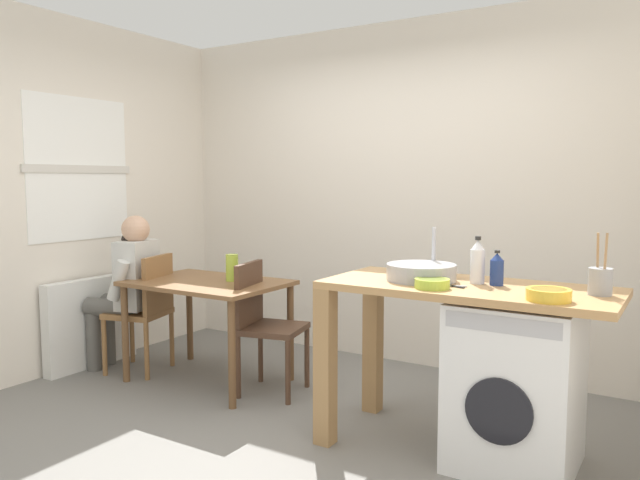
# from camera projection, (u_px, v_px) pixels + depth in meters

# --- Properties ---
(ground_plane) EXTENTS (5.46, 5.46, 0.00)m
(ground_plane) POSITION_uv_depth(u_px,v_px,m) (278.00, 435.00, 3.54)
(ground_plane) COLOR slate
(wall_back) EXTENTS (4.60, 0.10, 2.70)m
(wall_back) POSITION_uv_depth(u_px,v_px,m) (405.00, 195.00, 4.88)
(wall_back) COLOR silver
(wall_back) RESTS_ON ground_plane
(wall_window_side) EXTENTS (0.12, 3.80, 2.70)m
(wall_window_side) POSITION_uv_depth(u_px,v_px,m) (41.00, 195.00, 4.54)
(wall_window_side) COLOR silver
(wall_window_side) RESTS_ON ground_plane
(radiator) EXTENTS (0.10, 0.80, 0.70)m
(radiator) POSITION_uv_depth(u_px,v_px,m) (91.00, 322.00, 4.82)
(radiator) COLOR white
(radiator) RESTS_ON ground_plane
(dining_table) EXTENTS (1.10, 0.76, 0.74)m
(dining_table) POSITION_uv_depth(u_px,v_px,m) (207.00, 294.00, 4.43)
(dining_table) COLOR brown
(dining_table) RESTS_ON ground_plane
(chair_person_seat) EXTENTS (0.49, 0.49, 0.90)m
(chair_person_seat) POSITION_uv_depth(u_px,v_px,m) (146.00, 306.00, 4.67)
(chair_person_seat) COLOR olive
(chair_person_seat) RESTS_ON ground_plane
(chair_opposite) EXTENTS (0.48, 0.48, 0.90)m
(chair_opposite) POSITION_uv_depth(u_px,v_px,m) (263.00, 320.00, 4.22)
(chair_opposite) COLOR #4C3323
(chair_opposite) RESTS_ON ground_plane
(seated_person) EXTENTS (0.55, 0.54, 1.20)m
(seated_person) POSITION_uv_depth(u_px,v_px,m) (127.00, 284.00, 4.70)
(seated_person) COLOR #595651
(seated_person) RESTS_ON ground_plane
(kitchen_counter) EXTENTS (1.50, 0.68, 0.92)m
(kitchen_counter) POSITION_uv_depth(u_px,v_px,m) (429.00, 310.00, 3.35)
(kitchen_counter) COLOR tan
(kitchen_counter) RESTS_ON ground_plane
(washing_machine) EXTENTS (0.60, 0.61, 0.86)m
(washing_machine) POSITION_uv_depth(u_px,v_px,m) (516.00, 384.00, 3.13)
(washing_machine) COLOR white
(washing_machine) RESTS_ON ground_plane
(sink_basin) EXTENTS (0.38, 0.38, 0.09)m
(sink_basin) POSITION_uv_depth(u_px,v_px,m) (421.00, 272.00, 3.35)
(sink_basin) COLOR #9EA0A5
(sink_basin) RESTS_ON kitchen_counter
(tap) EXTENTS (0.02, 0.02, 0.28)m
(tap) POSITION_uv_depth(u_px,v_px,m) (434.00, 252.00, 3.50)
(tap) COLOR #B2B2B7
(tap) RESTS_ON kitchen_counter
(bottle_tall_green) EXTENTS (0.08, 0.08, 0.25)m
(bottle_tall_green) POSITION_uv_depth(u_px,v_px,m) (478.00, 262.00, 3.25)
(bottle_tall_green) COLOR silver
(bottle_tall_green) RESTS_ON kitchen_counter
(bottle_squat_brown) EXTENTS (0.07, 0.07, 0.18)m
(bottle_squat_brown) POSITION_uv_depth(u_px,v_px,m) (497.00, 269.00, 3.19)
(bottle_squat_brown) COLOR navy
(bottle_squat_brown) RESTS_ON kitchen_counter
(mixing_bowl) EXTENTS (0.18, 0.18, 0.05)m
(mixing_bowl) POSITION_uv_depth(u_px,v_px,m) (432.00, 283.00, 3.11)
(mixing_bowl) COLOR #A8C63D
(mixing_bowl) RESTS_ON kitchen_counter
(utensil_crock) EXTENTS (0.11, 0.11, 0.30)m
(utensil_crock) POSITION_uv_depth(u_px,v_px,m) (600.00, 281.00, 2.92)
(utensil_crock) COLOR gray
(utensil_crock) RESTS_ON kitchen_counter
(colander) EXTENTS (0.20, 0.20, 0.06)m
(colander) POSITION_uv_depth(u_px,v_px,m) (549.00, 294.00, 2.79)
(colander) COLOR gold
(colander) RESTS_ON kitchen_counter
(vase) EXTENTS (0.09, 0.09, 0.19)m
(vase) POSITION_uv_depth(u_px,v_px,m) (232.00, 268.00, 4.42)
(vase) COLOR #A8C63D
(vase) RESTS_ON dining_table
(scissors) EXTENTS (0.15, 0.06, 0.01)m
(scissors) POSITION_uv_depth(u_px,v_px,m) (452.00, 286.00, 3.16)
(scissors) COLOR #B2B2B7
(scissors) RESTS_ON kitchen_counter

